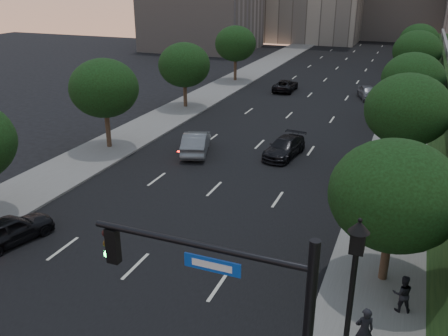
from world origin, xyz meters
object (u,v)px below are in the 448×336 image
at_px(sedan_mid_left, 196,142).
at_px(pedestrian_b, 403,294).
at_px(sedan_far_left, 285,85).
at_px(sedan_far_right, 368,92).
at_px(pedestrian_a, 364,330).
at_px(pedestrian_c, 392,202).
at_px(sedan_near_right, 284,147).
at_px(street_lamp, 350,304).
at_px(sedan_near_left, 10,230).

distance_m(sedan_mid_left, pedestrian_b, 20.07).
relative_size(sedan_far_left, pedestrian_b, 3.07).
relative_size(sedan_far_right, pedestrian_a, 2.36).
bearing_deg(pedestrian_b, sedan_far_left, -81.62).
bearing_deg(sedan_far_right, pedestrian_c, -100.33).
bearing_deg(pedestrian_b, sedan_near_right, -73.37).
bearing_deg(sedan_mid_left, pedestrian_b, 119.61).
xyz_separation_m(sedan_far_right, pedestrian_a, (3.92, -38.19, 0.32)).
distance_m(sedan_far_right, pedestrian_b, 35.81).
height_order(street_lamp, pedestrian_c, street_lamp).
bearing_deg(pedestrian_b, sedan_mid_left, -55.28).
bearing_deg(pedestrian_c, sedan_near_left, 22.92).
bearing_deg(sedan_near_left, pedestrian_b, -159.19).
distance_m(sedan_far_left, pedestrian_c, 31.17).
distance_m(street_lamp, sedan_far_right, 39.34).
xyz_separation_m(sedan_near_left, sedan_far_right, (12.75, 36.93, -0.01)).
relative_size(street_lamp, sedan_near_left, 1.35).
distance_m(sedan_far_left, sedan_near_right, 21.45).
distance_m(sedan_near_left, pedestrian_c, 19.24).
bearing_deg(street_lamp, sedan_near_right, 110.57).
xyz_separation_m(sedan_near_left, sedan_mid_left, (2.90, 14.95, 0.09)).
bearing_deg(sedan_far_left, pedestrian_b, 110.64).
bearing_deg(sedan_near_left, street_lamp, -171.72).
relative_size(pedestrian_b, pedestrian_c, 0.81).
relative_size(sedan_near_right, sedan_far_right, 1.13).
height_order(street_lamp, sedan_near_left, street_lamp).
relative_size(street_lamp, sedan_far_right, 1.36).
bearing_deg(pedestrian_a, sedan_far_left, -93.40).
distance_m(sedan_near_right, sedan_far_right, 20.62).
relative_size(sedan_far_right, pedestrian_c, 2.20).
bearing_deg(pedestrian_a, pedestrian_b, -134.07).
height_order(sedan_mid_left, pedestrian_a, pedestrian_a).
height_order(sedan_mid_left, sedan_near_right, sedan_mid_left).
xyz_separation_m(pedestrian_a, pedestrian_b, (1.11, 2.74, -0.11)).
bearing_deg(pedestrian_c, street_lamp, 80.81).
height_order(sedan_far_right, pedestrian_b, pedestrian_b).
relative_size(sedan_far_right, pedestrian_b, 2.70).
height_order(pedestrian_a, pedestrian_b, pedestrian_a).
height_order(street_lamp, pedestrian_a, street_lamp).
distance_m(sedan_far_left, pedestrian_b, 38.58).
height_order(sedan_mid_left, pedestrian_c, pedestrian_c).
relative_size(sedan_near_left, sedan_far_left, 0.89).
bearing_deg(sedan_near_right, street_lamp, -61.90).
xyz_separation_m(street_lamp, sedan_far_right, (-3.44, 39.15, -1.93)).
height_order(sedan_far_left, pedestrian_a, pedestrian_a).
bearing_deg(sedan_near_left, sedan_near_right, -102.64).
height_order(pedestrian_b, pedestrian_c, pedestrian_c).
relative_size(sedan_far_left, sedan_far_right, 1.13).
distance_m(sedan_far_right, pedestrian_c, 28.07).
bearing_deg(sedan_near_left, sedan_mid_left, -84.92).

